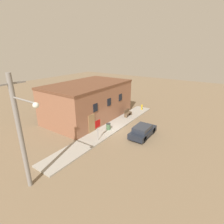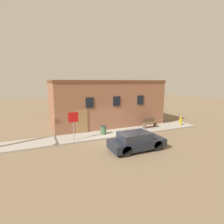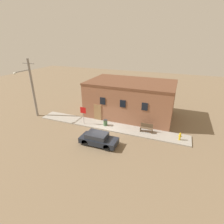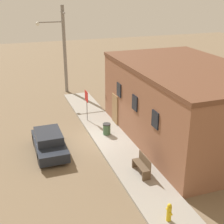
# 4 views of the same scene
# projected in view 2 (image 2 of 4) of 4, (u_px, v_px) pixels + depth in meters

# --- Properties ---
(ground_plane) EXTENTS (80.00, 80.00, 0.00)m
(ground_plane) POSITION_uv_depth(u_px,v_px,m) (113.00, 138.00, 14.32)
(ground_plane) COLOR #7A664C
(sidewalk) EXTENTS (18.67, 2.22, 0.13)m
(sidewalk) POSITION_uv_depth(u_px,v_px,m) (108.00, 134.00, 15.30)
(sidewalk) COLOR #9E998E
(sidewalk) RESTS_ON ground
(brick_building) EXTENTS (11.34, 6.83, 4.74)m
(brick_building) POSITION_uv_depth(u_px,v_px,m) (104.00, 102.00, 19.47)
(brick_building) COLOR #8E5B42
(brick_building) RESTS_ON ground
(fire_hydrant) EXTENTS (0.42, 0.20, 0.83)m
(fire_hydrant) POSITION_uv_depth(u_px,v_px,m) (181.00, 121.00, 18.21)
(fire_hydrant) COLOR gold
(fire_hydrant) RESTS_ON sidewalk
(stop_sign) EXTENTS (0.76, 0.06, 2.20)m
(stop_sign) POSITION_uv_depth(u_px,v_px,m) (73.00, 121.00, 13.20)
(stop_sign) COLOR gray
(stop_sign) RESTS_ON sidewalk
(bench) EXTENTS (1.37, 0.44, 0.97)m
(bench) POSITION_uv_depth(u_px,v_px,m) (150.00, 123.00, 17.18)
(bench) COLOR brown
(bench) RESTS_ON sidewalk
(trash_bin) EXTENTS (0.51, 0.51, 0.74)m
(trash_bin) POSITION_uv_depth(u_px,v_px,m) (103.00, 130.00, 15.00)
(trash_bin) COLOR #426642
(trash_bin) RESTS_ON sidewalk
(parked_car) EXTENTS (3.80, 1.67, 1.24)m
(parked_car) POSITION_uv_depth(u_px,v_px,m) (136.00, 141.00, 11.86)
(parked_car) COLOR black
(parked_car) RESTS_ON ground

